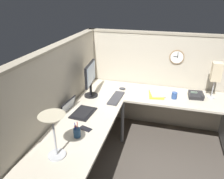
{
  "coord_description": "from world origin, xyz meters",
  "views": [
    {
      "loc": [
        -2.56,
        -0.43,
        2.16
      ],
      "look_at": [
        0.13,
        0.31,
        0.88
      ],
      "focal_mm": 34.98,
      "sensor_mm": 36.0,
      "label": 1
    }
  ],
  "objects_px": {
    "office_phone": "(196,95)",
    "monitor": "(90,77)",
    "laptop": "(77,110)",
    "pen_cup": "(77,132)",
    "wall_clock": "(177,57)",
    "computer_mouse": "(122,88)",
    "cell_phone": "(85,129)",
    "coffee_mug": "(174,95)",
    "book_stack": "(157,94)",
    "desk_lamp_paper": "(216,73)",
    "desk_lamp_dome": "(53,123)",
    "keyboard": "(116,98)"
  },
  "relations": [
    {
      "from": "monitor",
      "to": "desk_lamp_dome",
      "type": "bearing_deg",
      "value": -173.99
    },
    {
      "from": "pen_cup",
      "to": "coffee_mug",
      "type": "bearing_deg",
      "value": -39.15
    },
    {
      "from": "desk_lamp_paper",
      "to": "cell_phone",
      "type": "bearing_deg",
      "value": 129.8
    },
    {
      "from": "computer_mouse",
      "to": "coffee_mug",
      "type": "height_order",
      "value": "coffee_mug"
    },
    {
      "from": "cell_phone",
      "to": "wall_clock",
      "type": "distance_m",
      "value": 1.81
    },
    {
      "from": "laptop",
      "to": "keyboard",
      "type": "xyz_separation_m",
      "value": [
        0.5,
        -0.39,
        -0.01
      ]
    },
    {
      "from": "desk_lamp_dome",
      "to": "book_stack",
      "type": "distance_m",
      "value": 1.79
    },
    {
      "from": "computer_mouse",
      "to": "coffee_mug",
      "type": "bearing_deg",
      "value": -97.65
    },
    {
      "from": "desk_lamp_dome",
      "to": "cell_phone",
      "type": "bearing_deg",
      "value": -11.75
    },
    {
      "from": "laptop",
      "to": "book_stack",
      "type": "distance_m",
      "value": 1.22
    },
    {
      "from": "keyboard",
      "to": "desk_lamp_paper",
      "type": "relative_size",
      "value": 0.81
    },
    {
      "from": "keyboard",
      "to": "desk_lamp_dome",
      "type": "xyz_separation_m",
      "value": [
        -1.3,
        0.24,
        0.35
      ]
    },
    {
      "from": "coffee_mug",
      "to": "wall_clock",
      "type": "bearing_deg",
      "value": 2.85
    },
    {
      "from": "wall_clock",
      "to": "desk_lamp_paper",
      "type": "bearing_deg",
      "value": -115.47
    },
    {
      "from": "laptop",
      "to": "book_stack",
      "type": "height_order",
      "value": "laptop"
    },
    {
      "from": "monitor",
      "to": "cell_phone",
      "type": "height_order",
      "value": "monitor"
    },
    {
      "from": "book_stack",
      "to": "desk_lamp_paper",
      "type": "distance_m",
      "value": 0.86
    },
    {
      "from": "laptop",
      "to": "computer_mouse",
      "type": "relative_size",
      "value": 3.92
    },
    {
      "from": "book_stack",
      "to": "desk_lamp_paper",
      "type": "xyz_separation_m",
      "value": [
        0.13,
        -0.77,
        0.36
      ]
    },
    {
      "from": "keyboard",
      "to": "desk_lamp_dome",
      "type": "bearing_deg",
      "value": 172.18
    },
    {
      "from": "computer_mouse",
      "to": "book_stack",
      "type": "height_order",
      "value": "book_stack"
    },
    {
      "from": "desk_lamp_dome",
      "to": "desk_lamp_paper",
      "type": "bearing_deg",
      "value": -42.7
    },
    {
      "from": "pen_cup",
      "to": "book_stack",
      "type": "height_order",
      "value": "pen_cup"
    },
    {
      "from": "desk_lamp_dome",
      "to": "coffee_mug",
      "type": "distance_m",
      "value": 1.88
    },
    {
      "from": "monitor",
      "to": "laptop",
      "type": "height_order",
      "value": "monitor"
    },
    {
      "from": "office_phone",
      "to": "desk_lamp_paper",
      "type": "distance_m",
      "value": 0.41
    },
    {
      "from": "cell_phone",
      "to": "book_stack",
      "type": "bearing_deg",
      "value": -15.21
    },
    {
      "from": "laptop",
      "to": "office_phone",
      "type": "height_order",
      "value": "laptop"
    },
    {
      "from": "desk_lamp_dome",
      "to": "desk_lamp_paper",
      "type": "height_order",
      "value": "desk_lamp_paper"
    },
    {
      "from": "laptop",
      "to": "office_phone",
      "type": "xyz_separation_m",
      "value": [
        0.84,
        -1.5,
        0.01
      ]
    },
    {
      "from": "wall_clock",
      "to": "office_phone",
      "type": "bearing_deg",
      "value": -134.12
    },
    {
      "from": "book_stack",
      "to": "desk_lamp_dome",
      "type": "bearing_deg",
      "value": 153.21
    },
    {
      "from": "pen_cup",
      "to": "coffee_mug",
      "type": "relative_size",
      "value": 1.88
    },
    {
      "from": "computer_mouse",
      "to": "desk_lamp_dome",
      "type": "distance_m",
      "value": 1.69
    },
    {
      "from": "monitor",
      "to": "desk_lamp_paper",
      "type": "bearing_deg",
      "value": -76.52
    },
    {
      "from": "keyboard",
      "to": "pen_cup",
      "type": "xyz_separation_m",
      "value": [
        -0.98,
        0.18,
        0.04
      ]
    },
    {
      "from": "office_phone",
      "to": "desk_lamp_paper",
      "type": "height_order",
      "value": "desk_lamp_paper"
    },
    {
      "from": "laptop",
      "to": "office_phone",
      "type": "distance_m",
      "value": 1.72
    },
    {
      "from": "office_phone",
      "to": "wall_clock",
      "type": "relative_size",
      "value": 0.99
    },
    {
      "from": "laptop",
      "to": "desk_lamp_dome",
      "type": "relative_size",
      "value": 0.92
    },
    {
      "from": "laptop",
      "to": "cell_phone",
      "type": "xyz_separation_m",
      "value": [
        -0.32,
        -0.25,
        -0.02
      ]
    },
    {
      "from": "office_phone",
      "to": "wall_clock",
      "type": "xyz_separation_m",
      "value": [
        0.32,
        0.33,
        0.46
      ]
    },
    {
      "from": "cell_phone",
      "to": "desk_lamp_paper",
      "type": "xyz_separation_m",
      "value": [
        1.22,
        -1.47,
        0.38
      ]
    },
    {
      "from": "computer_mouse",
      "to": "cell_phone",
      "type": "height_order",
      "value": "computer_mouse"
    },
    {
      "from": "laptop",
      "to": "coffee_mug",
      "type": "bearing_deg",
      "value": -58.53
    },
    {
      "from": "office_phone",
      "to": "monitor",
      "type": "bearing_deg",
      "value": 103.13
    },
    {
      "from": "laptop",
      "to": "pen_cup",
      "type": "relative_size",
      "value": 2.27
    },
    {
      "from": "book_stack",
      "to": "coffee_mug",
      "type": "height_order",
      "value": "coffee_mug"
    },
    {
      "from": "monitor",
      "to": "coffee_mug",
      "type": "relative_size",
      "value": 5.21
    },
    {
      "from": "office_phone",
      "to": "wall_clock",
      "type": "height_order",
      "value": "wall_clock"
    }
  ]
}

